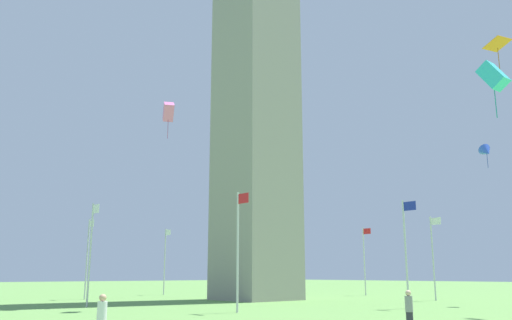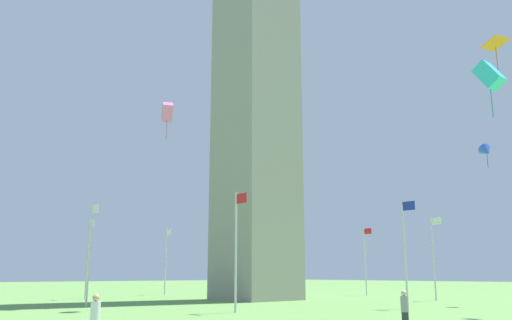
{
  "view_description": "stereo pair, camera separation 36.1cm",
  "coord_description": "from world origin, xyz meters",
  "px_view_note": "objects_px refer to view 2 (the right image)",
  "views": [
    {
      "loc": [
        38.1,
        -32.97,
        2.37
      ],
      "look_at": [
        0.0,
        0.0,
        13.22
      ],
      "focal_mm": 37.14,
      "sensor_mm": 36.0,
      "label": 1
    },
    {
      "loc": [
        38.33,
        -32.69,
        2.37
      ],
      "look_at": [
        0.0,
        0.0,
        13.22
      ],
      "focal_mm": 37.14,
      "sensor_mm": 36.0,
      "label": 2
    }
  ],
  "objects_px": {
    "flagpole_w": "(90,249)",
    "kite_cyan_box": "(489,76)",
    "flagpole_e": "(365,258)",
    "obelisk_monument": "(256,8)",
    "kite_pink_box": "(167,112)",
    "flagpole_n": "(405,248)",
    "kite_blue_delta": "(487,151)",
    "flagpole_se": "(267,259)",
    "kite_orange_diamond": "(495,44)",
    "flagpole_ne": "(434,254)",
    "person_gray_shirt": "(405,311)",
    "flagpole_s": "(166,258)",
    "flagpole_nw": "(236,245)",
    "flagpole_sw": "(88,255)"
  },
  "relations": [
    {
      "from": "flagpole_w",
      "to": "person_gray_shirt",
      "type": "distance_m",
      "value": 25.27
    },
    {
      "from": "flagpole_n",
      "to": "flagpole_s",
      "type": "distance_m",
      "value": 32.52
    },
    {
      "from": "obelisk_monument",
      "to": "kite_pink_box",
      "type": "height_order",
      "value": "obelisk_monument"
    },
    {
      "from": "obelisk_monument",
      "to": "kite_pink_box",
      "type": "relative_size",
      "value": 21.27
    },
    {
      "from": "obelisk_monument",
      "to": "flagpole_n",
      "type": "xyz_separation_m",
      "value": [
        16.32,
        0.0,
        -25.22
      ]
    },
    {
      "from": "kite_pink_box",
      "to": "kite_orange_diamond",
      "type": "xyz_separation_m",
      "value": [
        19.94,
        9.93,
        1.41
      ]
    },
    {
      "from": "flagpole_e",
      "to": "person_gray_shirt",
      "type": "height_order",
      "value": "flagpole_e"
    },
    {
      "from": "person_gray_shirt",
      "to": "flagpole_sw",
      "type": "bearing_deg",
      "value": 36.45
    },
    {
      "from": "flagpole_se",
      "to": "flagpole_w",
      "type": "bearing_deg",
      "value": -67.5
    },
    {
      "from": "flagpole_s",
      "to": "flagpole_nw",
      "type": "bearing_deg",
      "value": -22.5
    },
    {
      "from": "obelisk_monument",
      "to": "kite_blue_delta",
      "type": "relative_size",
      "value": 29.32
    },
    {
      "from": "flagpole_e",
      "to": "flagpole_w",
      "type": "bearing_deg",
      "value": -90.0
    },
    {
      "from": "flagpole_nw",
      "to": "kite_pink_box",
      "type": "distance_m",
      "value": 11.68
    },
    {
      "from": "flagpole_n",
      "to": "kite_blue_delta",
      "type": "height_order",
      "value": "kite_blue_delta"
    },
    {
      "from": "flagpole_s",
      "to": "kite_pink_box",
      "type": "bearing_deg",
      "value": -31.57
    },
    {
      "from": "flagpole_ne",
      "to": "flagpole_s",
      "type": "xyz_separation_m",
      "value": [
        -27.76,
        -11.5,
        0.0
      ]
    },
    {
      "from": "flagpole_n",
      "to": "kite_orange_diamond",
      "type": "distance_m",
      "value": 15.0
    },
    {
      "from": "person_gray_shirt",
      "to": "kite_blue_delta",
      "type": "relative_size",
      "value": 0.85
    },
    {
      "from": "flagpole_w",
      "to": "flagpole_s",
      "type": "bearing_deg",
      "value": 135.0
    },
    {
      "from": "flagpole_nw",
      "to": "kite_orange_diamond",
      "type": "distance_m",
      "value": 19.69
    },
    {
      "from": "flagpole_w",
      "to": "flagpole_e",
      "type": "bearing_deg",
      "value": 90.0
    },
    {
      "from": "flagpole_ne",
      "to": "flagpole_sw",
      "type": "bearing_deg",
      "value": -135.0
    },
    {
      "from": "flagpole_sw",
      "to": "flagpole_n",
      "type": "bearing_deg",
      "value": 22.5
    },
    {
      "from": "flagpole_e",
      "to": "kite_orange_diamond",
      "type": "bearing_deg",
      "value": -37.74
    },
    {
      "from": "flagpole_e",
      "to": "obelisk_monument",
      "type": "bearing_deg",
      "value": -90.22
    },
    {
      "from": "flagpole_ne",
      "to": "person_gray_shirt",
      "type": "height_order",
      "value": "flagpole_ne"
    },
    {
      "from": "flagpole_se",
      "to": "kite_pink_box",
      "type": "relative_size",
      "value": 2.74
    },
    {
      "from": "kite_blue_delta",
      "to": "kite_pink_box",
      "type": "bearing_deg",
      "value": -120.66
    },
    {
      "from": "flagpole_e",
      "to": "kite_cyan_box",
      "type": "xyz_separation_m",
      "value": [
        28.17,
        -26.78,
        6.78
      ]
    },
    {
      "from": "flagpole_se",
      "to": "flagpole_nw",
      "type": "bearing_deg",
      "value": -45.0
    },
    {
      "from": "person_gray_shirt",
      "to": "kite_cyan_box",
      "type": "height_order",
      "value": "kite_cyan_box"
    },
    {
      "from": "flagpole_ne",
      "to": "flagpole_s",
      "type": "distance_m",
      "value": 30.05
    },
    {
      "from": "flagpole_e",
      "to": "kite_blue_delta",
      "type": "bearing_deg",
      "value": -22.22
    },
    {
      "from": "kite_blue_delta",
      "to": "kite_orange_diamond",
      "type": "xyz_separation_m",
      "value": [
        6.87,
        -12.13,
        3.36
      ]
    },
    {
      "from": "kite_cyan_box",
      "to": "flagpole_n",
      "type": "bearing_deg",
      "value": 138.56
    },
    {
      "from": "flagpole_se",
      "to": "flagpole_nw",
      "type": "distance_m",
      "value": 32.52
    },
    {
      "from": "flagpole_ne",
      "to": "flagpole_nw",
      "type": "bearing_deg",
      "value": -90.0
    },
    {
      "from": "flagpole_nw",
      "to": "person_gray_shirt",
      "type": "relative_size",
      "value": 4.46
    },
    {
      "from": "kite_pink_box",
      "to": "kite_cyan_box",
      "type": "height_order",
      "value": "kite_pink_box"
    },
    {
      "from": "flagpole_n",
      "to": "flagpole_w",
      "type": "xyz_separation_m",
      "value": [
        -16.26,
        -16.26,
        0.0
      ]
    },
    {
      "from": "flagpole_e",
      "to": "person_gray_shirt",
      "type": "bearing_deg",
      "value": -49.71
    },
    {
      "from": "flagpole_s",
      "to": "kite_cyan_box",
      "type": "height_order",
      "value": "kite_cyan_box"
    },
    {
      "from": "kite_pink_box",
      "to": "flagpole_e",
      "type": "bearing_deg",
      "value": 100.62
    },
    {
      "from": "kite_pink_box",
      "to": "kite_blue_delta",
      "type": "xyz_separation_m",
      "value": [
        13.07,
        22.06,
        -1.95
      ]
    },
    {
      "from": "flagpole_e",
      "to": "flagpole_nw",
      "type": "distance_m",
      "value": 30.05
    },
    {
      "from": "flagpole_e",
      "to": "kite_orange_diamond",
      "type": "relative_size",
      "value": 4.01
    },
    {
      "from": "flagpole_w",
      "to": "kite_cyan_box",
      "type": "bearing_deg",
      "value": 11.53
    },
    {
      "from": "flagpole_nw",
      "to": "kite_blue_delta",
      "type": "distance_m",
      "value": 22.79
    },
    {
      "from": "flagpole_ne",
      "to": "flagpole_s",
      "type": "relative_size",
      "value": 1.0
    },
    {
      "from": "obelisk_monument",
      "to": "person_gray_shirt",
      "type": "height_order",
      "value": "obelisk_monument"
    }
  ]
}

